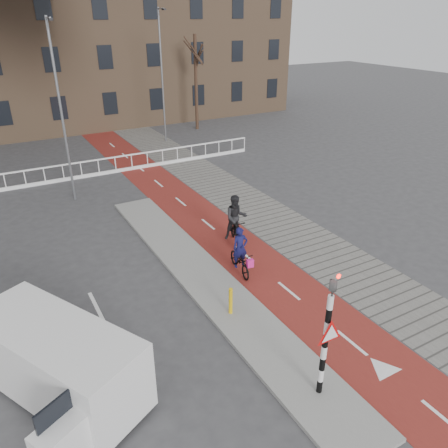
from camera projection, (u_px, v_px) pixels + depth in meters
ground at (289, 340)px, 12.75m from camera, size 120.00×120.00×0.00m
bike_lane at (189, 209)px, 21.25m from camera, size 2.50×60.00×0.01m
sidewalk at (238, 198)px, 22.48m from camera, size 3.00×60.00×0.01m
curb_island at (205, 279)px, 15.55m from camera, size 1.80×16.00×0.12m
traffic_signal at (327, 332)px, 10.03m from camera, size 0.80×0.80×3.68m
bollard at (231, 301)px, 13.51m from camera, size 0.12×0.12×0.90m
cyclist_near at (240, 258)px, 15.82m from camera, size 0.85×1.76×1.79m
cyclist_far at (236, 224)px, 17.66m from camera, size 1.17×2.08×2.13m
van at (57, 360)px, 10.54m from camera, size 3.79×4.94×1.98m
railing at (26, 182)px, 23.73m from camera, size 28.00×0.10×0.99m
townhouse_row at (8, 24)px, 33.09m from camera, size 46.00×10.00×15.90m
tree_right at (196, 83)px, 34.27m from camera, size 0.25×0.25×7.18m
streetlight_near at (62, 115)px, 20.49m from camera, size 0.12×0.12×8.52m
streetlight_right at (162, 78)px, 30.53m from camera, size 0.12×0.12×8.95m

